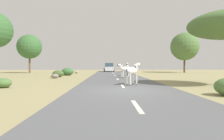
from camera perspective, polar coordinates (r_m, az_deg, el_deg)
ground_plane at (r=10.37m, az=4.43°, el=-6.28°), size 90.00×90.00×0.00m
road at (r=10.36m, az=4.01°, el=-6.15°), size 6.00×64.00×0.05m
lane_markings at (r=9.37m, az=4.59°, el=-6.79°), size 0.16×56.00×0.01m
zebra_0 at (r=24.35m, az=4.61°, el=0.63°), size 0.62×1.74×1.65m
zebra_1 at (r=20.70m, az=3.70°, el=0.27°), size 1.45×1.06×1.52m
zebra_2 at (r=13.10m, az=6.17°, el=-0.33°), size 1.30×1.35×1.57m
car_0 at (r=39.51m, az=-0.93°, el=0.71°), size 2.16×4.41×1.74m
tree_0 at (r=37.57m, az=20.79°, el=6.54°), size 5.06×5.06×7.30m
tree_1 at (r=36.07m, az=-23.35°, el=6.36°), size 4.14×4.14×6.61m
bush_1 at (r=13.55m, az=-29.65°, el=-3.38°), size 0.99×0.89×0.59m
bush_2 at (r=23.22m, az=-15.73°, el=-1.05°), size 1.30×1.17×0.78m
bush_3 at (r=26.48m, az=-13.14°, el=-0.49°), size 1.66×1.49×0.99m
rock_0 at (r=21.07m, az=-16.60°, el=-1.71°), size 0.78×0.82×0.49m
rock_1 at (r=32.36m, az=-10.56°, el=-0.60°), size 0.60×0.54×0.45m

